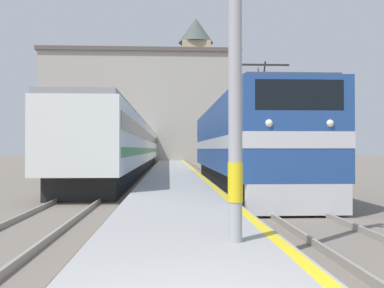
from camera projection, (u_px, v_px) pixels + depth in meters
name	position (u px, v px, depth m)	size (l,w,h in m)	color
ground_plane	(173.00, 173.00, 33.42)	(200.00, 200.00, 0.00)	#70665B
platform	(174.00, 174.00, 28.43)	(3.06, 140.00, 0.40)	#999999
rail_track_near	(222.00, 177.00, 28.58)	(2.83, 140.00, 0.16)	#70665B
rail_track_far	(121.00, 177.00, 28.26)	(2.83, 140.00, 0.16)	#70665B
locomotive_train	(241.00, 145.00, 20.99)	(2.92, 19.13, 4.90)	black
passenger_train	(132.00, 146.00, 36.57)	(2.92, 45.25, 3.74)	black
clock_tower	(196.00, 84.00, 69.76)	(5.38, 5.38, 22.20)	tan
station_building	(141.00, 108.00, 58.45)	(25.23, 7.96, 14.32)	#A8A399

